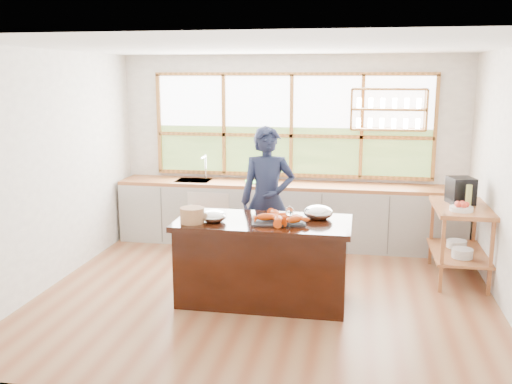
% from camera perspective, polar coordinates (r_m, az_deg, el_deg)
% --- Properties ---
extents(ground_plane, '(5.00, 5.00, 0.00)m').
position_cam_1_polar(ground_plane, '(6.52, 1.02, -10.11)').
color(ground_plane, '#8F6340').
extents(room_shell, '(5.02, 4.52, 2.71)m').
position_cam_1_polar(room_shell, '(6.59, 2.01, 5.86)').
color(room_shell, white).
rests_on(room_shell, ground_plane).
extents(back_counter, '(4.90, 0.63, 0.90)m').
position_cam_1_polar(back_counter, '(8.22, 3.09, -2.18)').
color(back_counter, '#AAA89F').
rests_on(back_counter, ground_plane).
extents(right_shelf_unit, '(0.62, 1.10, 0.90)m').
position_cam_1_polar(right_shelf_unit, '(7.20, 19.73, -3.61)').
color(right_shelf_unit, '#A2622E').
rests_on(right_shelf_unit, ground_plane).
extents(island, '(1.85, 0.90, 0.90)m').
position_cam_1_polar(island, '(6.18, 0.73, -6.87)').
color(island, black).
rests_on(island, ground_plane).
extents(cook, '(0.72, 0.53, 1.81)m').
position_cam_1_polar(cook, '(6.96, 1.16, -0.87)').
color(cook, '#161C34').
rests_on(cook, ground_plane).
extents(potted_plant, '(0.18, 0.16, 0.29)m').
position_cam_1_polar(potted_plant, '(8.19, 1.30, 2.02)').
color(potted_plant, slate).
rests_on(potted_plant, back_counter).
extents(cutting_board, '(0.46, 0.39, 0.01)m').
position_cam_1_polar(cutting_board, '(8.18, 0.33, 1.02)').
color(cutting_board, '#4BCA46').
rests_on(cutting_board, back_counter).
extents(espresso_machine, '(0.34, 0.35, 0.32)m').
position_cam_1_polar(espresso_machine, '(7.25, 19.80, 0.15)').
color(espresso_machine, black).
rests_on(espresso_machine, right_shelf_unit).
extents(wine_bottle, '(0.08, 0.08, 0.27)m').
position_cam_1_polar(wine_bottle, '(7.02, 20.50, -0.42)').
color(wine_bottle, '#A6AE52').
rests_on(wine_bottle, right_shelf_unit).
extents(fruit_bowl, '(0.26, 0.26, 0.11)m').
position_cam_1_polar(fruit_bowl, '(6.87, 19.86, -1.45)').
color(fruit_bowl, silver).
rests_on(fruit_bowl, right_shelf_unit).
extents(slate_board, '(0.61, 0.48, 0.02)m').
position_cam_1_polar(slate_board, '(5.99, 2.24, -2.93)').
color(slate_board, black).
rests_on(slate_board, island).
extents(lobster_pile, '(0.52, 0.48, 0.08)m').
position_cam_1_polar(lobster_pile, '(5.94, 2.42, -2.56)').
color(lobster_pile, '#C73D0A').
rests_on(lobster_pile, slate_board).
extents(mixing_bowl_left, '(0.27, 0.27, 0.13)m').
position_cam_1_polar(mixing_bowl_left, '(6.01, -4.26, -2.43)').
color(mixing_bowl_left, silver).
rests_on(mixing_bowl_left, island).
extents(mixing_bowl_right, '(0.32, 0.32, 0.15)m').
position_cam_1_polar(mixing_bowl_right, '(6.15, 6.24, -2.05)').
color(mixing_bowl_right, silver).
rests_on(mixing_bowl_right, island).
extents(wine_glass, '(0.08, 0.08, 0.22)m').
position_cam_1_polar(wine_glass, '(5.73, 3.37, -2.05)').
color(wine_glass, white).
rests_on(wine_glass, island).
extents(wicker_basket, '(0.25, 0.25, 0.16)m').
position_cam_1_polar(wicker_basket, '(5.97, -6.40, -2.32)').
color(wicker_basket, '#9C6B45').
rests_on(wicker_basket, island).
extents(parchment_roll, '(0.17, 0.31, 0.08)m').
position_cam_1_polar(parchment_roll, '(6.33, -6.48, -1.91)').
color(parchment_roll, white).
rests_on(parchment_roll, island).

